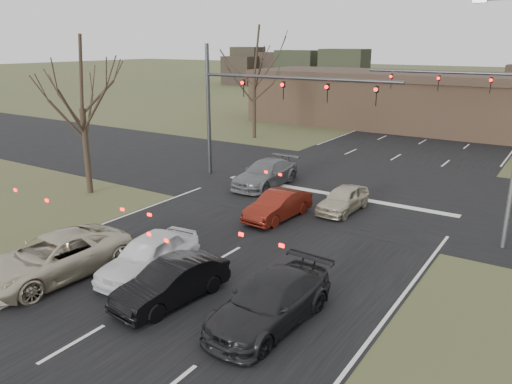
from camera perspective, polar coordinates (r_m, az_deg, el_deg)
ground at (r=17.62m, az=-9.70°, el=-10.73°), size 360.00×360.00×0.00m
road_main at (r=72.57m, az=24.61°, el=8.89°), size 14.00×300.00×0.02m
road_cross at (r=29.57m, az=10.28°, el=0.69°), size 200.00×14.00×0.02m
building at (r=50.38m, az=23.11°, el=9.29°), size 42.40×10.40×5.30m
mast_arm_near at (r=29.30m, az=-0.39°, el=10.90°), size 12.12×0.24×8.00m
mast_arm_far at (r=34.75m, az=25.68°, el=10.11°), size 11.12×0.24×8.00m
tree_left_near at (r=28.31m, az=-19.63°, el=12.79°), size 5.10×5.10×8.50m
tree_left_far at (r=43.44m, az=-0.21°, el=15.81°), size 5.70×5.70×9.50m
car_silver_suv at (r=19.17m, az=-22.07°, el=-6.91°), size 2.92×5.68×1.53m
car_white_sedan at (r=18.36m, az=-12.13°, el=-7.10°), size 2.20×4.56×1.50m
car_black_hatch at (r=16.48m, az=-9.62°, el=-10.14°), size 1.89×4.21×1.34m
car_charcoal_sedan at (r=15.11m, az=1.63°, el=-12.38°), size 2.26×4.98×1.41m
car_grey_ahead at (r=29.00m, az=1.11°, el=2.13°), size 2.13×5.14×1.49m
car_red_ahead at (r=23.60m, az=2.54°, el=-1.54°), size 1.69×4.10×1.32m
car_silver_ahead at (r=24.99m, az=9.94°, el=-0.79°), size 1.63×3.79×1.27m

